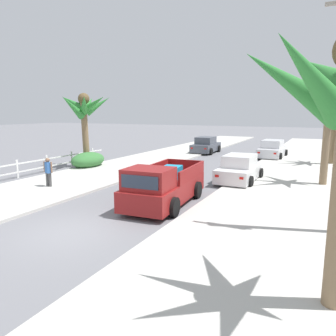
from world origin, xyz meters
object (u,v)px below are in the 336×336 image
at_px(car_left_mid, 272,150).
at_px(palm_tree_left_fore, 85,109).
at_px(car_left_near, 206,145).
at_px(hedge_bush, 88,160).
at_px(car_right_near, 240,169).
at_px(pedestrian, 48,171).
at_px(palm_tree_left_mid, 327,107).
at_px(palm_tree_right_fore, 334,109).
at_px(pickup_truck, 163,187).

bearing_deg(car_left_mid, palm_tree_left_fore, -136.24).
height_order(car_left_near, hedge_bush, car_left_near).
xyz_separation_m(car_right_near, pedestrian, (-8.34, -5.94, 0.20)).
xyz_separation_m(palm_tree_left_fore, palm_tree_left_mid, (15.11, 0.83, 0.04)).
height_order(car_left_near, car_right_near, same).
height_order(car_right_near, car_left_mid, same).
distance_m(palm_tree_left_fore, pedestrian, 7.31).
height_order(car_left_near, car_left_mid, same).
height_order(car_left_near, palm_tree_left_mid, palm_tree_left_mid).
xyz_separation_m(car_left_mid, palm_tree_right_fore, (4.43, -2.17, 3.35)).
xyz_separation_m(hedge_bush, pedestrian, (2.33, -5.82, 0.36)).
relative_size(palm_tree_right_fore, hedge_bush, 1.79).
bearing_deg(palm_tree_left_fore, car_left_mid, 43.76).
bearing_deg(car_right_near, hedge_bush, -179.35).
distance_m(car_right_near, palm_tree_right_fore, 10.23).
xyz_separation_m(palm_tree_right_fore, palm_tree_left_mid, (-0.39, -7.60, 0.07)).
xyz_separation_m(car_left_near, palm_tree_right_fore, (10.65, -2.89, 3.35)).
bearing_deg(hedge_bush, palm_tree_left_mid, 4.06).
bearing_deg(car_left_near, hedge_bush, -111.57).
height_order(car_left_mid, palm_tree_left_fore, palm_tree_left_fore).
height_order(pickup_truck, pedestrian, pickup_truck).
xyz_separation_m(palm_tree_right_fore, pedestrian, (-12.88, -14.47, -3.14)).
bearing_deg(palm_tree_left_fore, palm_tree_right_fore, 28.56).
relative_size(palm_tree_left_mid, pedestrian, 3.25).
distance_m(car_left_near, hedge_bush, 12.41).
relative_size(palm_tree_left_mid, hedge_bush, 1.85).
distance_m(car_left_near, car_right_near, 12.95).
height_order(car_left_near, palm_tree_right_fore, palm_tree_right_fore).
bearing_deg(pickup_truck, car_left_mid, 83.70).
xyz_separation_m(palm_tree_left_fore, palm_tree_right_fore, (15.49, 8.43, -0.03)).
relative_size(car_left_near, car_right_near, 1.01).
height_order(car_left_near, palm_tree_left_fore, palm_tree_left_fore).
xyz_separation_m(car_left_near, pedestrian, (-2.23, -17.36, 0.20)).
height_order(pickup_truck, palm_tree_right_fore, palm_tree_right_fore).
bearing_deg(palm_tree_right_fore, car_right_near, -118.02).
bearing_deg(palm_tree_left_mid, palm_tree_right_fore, 87.08).
distance_m(palm_tree_left_fore, hedge_bush, 3.56).
bearing_deg(hedge_bush, car_right_near, 0.65).
bearing_deg(pickup_truck, car_right_near, 73.91).
bearing_deg(pickup_truck, palm_tree_left_mid, 49.64).
bearing_deg(car_left_near, car_right_near, -61.88).
bearing_deg(palm_tree_left_fore, palm_tree_left_mid, 3.14).
distance_m(palm_tree_right_fore, palm_tree_left_mid, 7.61).
bearing_deg(car_left_near, palm_tree_left_mid, -45.65).
xyz_separation_m(pickup_truck, car_right_near, (1.73, 5.99, -0.07)).
xyz_separation_m(pickup_truck, car_left_mid, (1.84, 16.69, -0.07)).
distance_m(car_left_near, palm_tree_right_fore, 11.53).
bearing_deg(palm_tree_left_fore, pickup_truck, -33.43).
distance_m(pickup_truck, car_right_near, 6.23).
xyz_separation_m(pickup_truck, palm_tree_right_fore, (6.27, 14.52, 3.27)).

